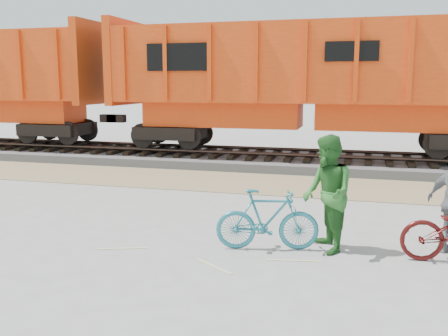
# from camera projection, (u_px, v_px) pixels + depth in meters

# --- Properties ---
(ground) EXTENTS (120.00, 120.00, 0.00)m
(ground) POSITION_uv_depth(u_px,v_px,m) (191.00, 240.00, 9.33)
(ground) COLOR #9E9E99
(ground) RESTS_ON ground
(gravel_strip) EXTENTS (120.00, 3.00, 0.02)m
(gravel_strip) POSITION_uv_depth(u_px,v_px,m) (253.00, 183.00, 14.55)
(gravel_strip) COLOR #9B8760
(gravel_strip) RESTS_ON ground
(ballast_bed) EXTENTS (120.00, 4.00, 0.30)m
(ballast_bed) POSITION_uv_depth(u_px,v_px,m) (274.00, 161.00, 17.85)
(ballast_bed) COLOR slate
(ballast_bed) RESTS_ON ground
(track) EXTENTS (120.00, 2.60, 0.24)m
(track) POSITION_uv_depth(u_px,v_px,m) (274.00, 152.00, 17.79)
(track) COLOR black
(track) RESTS_ON ballast_bed
(hopper_car_center) EXTENTS (14.00, 3.13, 4.65)m
(hopper_car_center) POSITION_uv_depth(u_px,v_px,m) (309.00, 80.00, 17.05)
(hopper_car_center) COLOR black
(hopper_car_center) RESTS_ON track
(bicycle_teal) EXTENTS (1.86, 0.90, 1.08)m
(bicycle_teal) POSITION_uv_depth(u_px,v_px,m) (267.00, 220.00, 8.71)
(bicycle_teal) COLOR teal
(bicycle_teal) RESTS_ON ground
(person_man) EXTENTS (1.09, 1.21, 2.04)m
(person_man) POSITION_uv_depth(u_px,v_px,m) (327.00, 194.00, 8.55)
(person_man) COLOR #296626
(person_man) RESTS_ON ground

